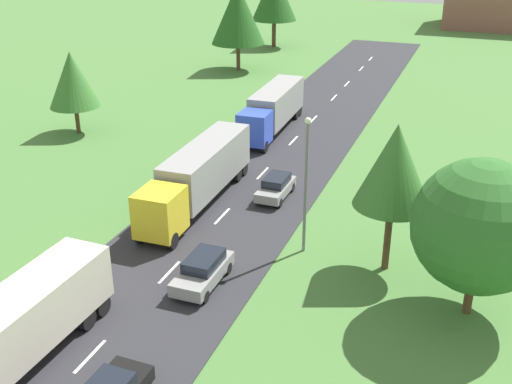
{
  "coord_description": "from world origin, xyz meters",
  "views": [
    {
      "loc": [
        14.7,
        -0.85,
        18.17
      ],
      "look_at": [
        1.46,
        34.72,
        1.01
      ],
      "focal_mm": 44.04,
      "sensor_mm": 36.0,
      "label": 1
    }
  ],
  "objects_px": {
    "truck_third": "(273,108)",
    "car_third": "(203,270)",
    "car_fourth": "(276,187)",
    "tree_birch": "(238,14)",
    "tree_elm": "(480,226)",
    "truck_second": "(199,174)",
    "lamppost_second": "(306,179)",
    "tree_oak": "(72,80)",
    "tree_pine": "(395,166)"
  },
  "relations": [
    {
      "from": "tree_oak",
      "to": "tree_pine",
      "type": "bearing_deg",
      "value": -24.69
    },
    {
      "from": "car_third",
      "to": "tree_oak",
      "type": "height_order",
      "value": "tree_oak"
    },
    {
      "from": "truck_second",
      "to": "tree_pine",
      "type": "bearing_deg",
      "value": -16.73
    },
    {
      "from": "truck_third",
      "to": "tree_elm",
      "type": "xyz_separation_m",
      "value": [
        18.0,
        -22.86,
        2.61
      ]
    },
    {
      "from": "truck_second",
      "to": "tree_elm",
      "type": "relative_size",
      "value": 1.67
    },
    {
      "from": "truck_third",
      "to": "tree_birch",
      "type": "height_order",
      "value": "tree_birch"
    },
    {
      "from": "car_fourth",
      "to": "tree_birch",
      "type": "relative_size",
      "value": 0.39
    },
    {
      "from": "lamppost_second",
      "to": "tree_elm",
      "type": "height_order",
      "value": "lamppost_second"
    },
    {
      "from": "truck_second",
      "to": "tree_pine",
      "type": "height_order",
      "value": "tree_pine"
    },
    {
      "from": "car_fourth",
      "to": "tree_oak",
      "type": "height_order",
      "value": "tree_oak"
    },
    {
      "from": "truck_third",
      "to": "lamppost_second",
      "type": "distance_m",
      "value": 21.77
    },
    {
      "from": "lamppost_second",
      "to": "truck_third",
      "type": "bearing_deg",
      "value": 113.75
    },
    {
      "from": "truck_second",
      "to": "lamppost_second",
      "type": "relative_size",
      "value": 1.64
    },
    {
      "from": "truck_third",
      "to": "car_third",
      "type": "height_order",
      "value": "truck_third"
    },
    {
      "from": "tree_oak",
      "to": "tree_birch",
      "type": "distance_m",
      "value": 27.58
    },
    {
      "from": "truck_second",
      "to": "car_fourth",
      "type": "relative_size",
      "value": 3.31
    },
    {
      "from": "tree_oak",
      "to": "lamppost_second",
      "type": "bearing_deg",
      "value": -28.23
    },
    {
      "from": "truck_second",
      "to": "tree_elm",
      "type": "xyz_separation_m",
      "value": [
        17.64,
        -6.71,
        2.58
      ]
    },
    {
      "from": "tree_birch",
      "to": "tree_elm",
      "type": "distance_m",
      "value": 52.63
    },
    {
      "from": "truck_second",
      "to": "car_fourth",
      "type": "xyz_separation_m",
      "value": [
        4.49,
        2.68,
        -1.33
      ]
    },
    {
      "from": "lamppost_second",
      "to": "tree_birch",
      "type": "bearing_deg",
      "value": 116.68
    },
    {
      "from": "car_third",
      "to": "truck_third",
      "type": "bearing_deg",
      "value": 100.76
    },
    {
      "from": "tree_birch",
      "to": "lamppost_second",
      "type": "bearing_deg",
      "value": -63.32
    },
    {
      "from": "truck_second",
      "to": "lamppost_second",
      "type": "height_order",
      "value": "lamppost_second"
    },
    {
      "from": "car_fourth",
      "to": "tree_pine",
      "type": "relative_size",
      "value": 0.48
    },
    {
      "from": "tree_oak",
      "to": "tree_elm",
      "type": "bearing_deg",
      "value": -25.64
    },
    {
      "from": "truck_second",
      "to": "tree_birch",
      "type": "bearing_deg",
      "value": 108.02
    },
    {
      "from": "car_fourth",
      "to": "tree_elm",
      "type": "height_order",
      "value": "tree_elm"
    },
    {
      "from": "truck_third",
      "to": "tree_birch",
      "type": "distance_m",
      "value": 24.11
    },
    {
      "from": "lamppost_second",
      "to": "tree_birch",
      "type": "height_order",
      "value": "tree_birch"
    },
    {
      "from": "car_fourth",
      "to": "tree_pine",
      "type": "bearing_deg",
      "value": -37.47
    },
    {
      "from": "tree_pine",
      "to": "truck_third",
      "type": "bearing_deg",
      "value": 123.89
    },
    {
      "from": "car_third",
      "to": "tree_elm",
      "type": "height_order",
      "value": "tree_elm"
    },
    {
      "from": "car_fourth",
      "to": "tree_birch",
      "type": "xyz_separation_m",
      "value": [
        -16.45,
        34.08,
        5.94
      ]
    },
    {
      "from": "tree_oak",
      "to": "car_third",
      "type": "bearing_deg",
      "value": -41.87
    },
    {
      "from": "tree_birch",
      "to": "tree_elm",
      "type": "bearing_deg",
      "value": -55.75
    },
    {
      "from": "truck_second",
      "to": "tree_oak",
      "type": "xyz_separation_m",
      "value": [
        -16.34,
        9.6,
        2.65
      ]
    },
    {
      "from": "car_third",
      "to": "car_fourth",
      "type": "distance_m",
      "value": 11.68
    },
    {
      "from": "lamppost_second",
      "to": "truck_second",
      "type": "bearing_deg",
      "value": 156.35
    },
    {
      "from": "tree_oak",
      "to": "tree_elm",
      "type": "relative_size",
      "value": 0.9
    },
    {
      "from": "truck_third",
      "to": "tree_oak",
      "type": "bearing_deg",
      "value": -157.73
    },
    {
      "from": "tree_birch",
      "to": "truck_second",
      "type": "bearing_deg",
      "value": -71.98
    },
    {
      "from": "lamppost_second",
      "to": "tree_elm",
      "type": "bearing_deg",
      "value": -18.19
    },
    {
      "from": "car_fourth",
      "to": "tree_elm",
      "type": "bearing_deg",
      "value": -35.52
    },
    {
      "from": "truck_second",
      "to": "tree_pine",
      "type": "distance_m",
      "value": 14.26
    },
    {
      "from": "truck_second",
      "to": "car_fourth",
      "type": "distance_m",
      "value": 5.4
    },
    {
      "from": "lamppost_second",
      "to": "tree_oak",
      "type": "bearing_deg",
      "value": 151.77
    },
    {
      "from": "truck_third",
      "to": "car_fourth",
      "type": "bearing_deg",
      "value": -70.2
    },
    {
      "from": "car_third",
      "to": "tree_elm",
      "type": "distance_m",
      "value": 13.96
    },
    {
      "from": "car_fourth",
      "to": "truck_second",
      "type": "bearing_deg",
      "value": -149.2
    }
  ]
}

